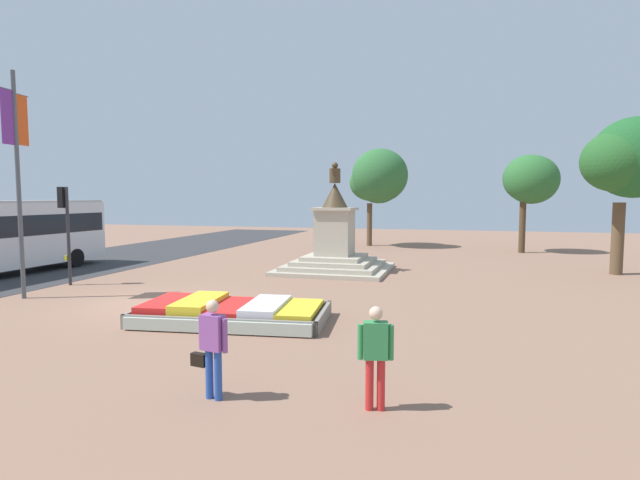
{
  "coord_description": "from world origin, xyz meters",
  "views": [
    {
      "loc": [
        9.22,
        -13.67,
        3.36
      ],
      "look_at": [
        4.28,
        3.94,
        1.8
      ],
      "focal_mm": 28.0,
      "sensor_mm": 36.0,
      "label": 1
    }
  ],
  "objects_px": {
    "pedestrian_near_planter": "(376,351)",
    "statue_monument": "(335,248)",
    "banner_pole": "(18,173)",
    "flower_planter": "(230,313)",
    "traffic_light_mid_block": "(65,218)",
    "pedestrian_with_handbag": "(212,343)"
  },
  "relations": [
    {
      "from": "banner_pole",
      "to": "pedestrian_with_handbag",
      "type": "relative_size",
      "value": 4.44
    },
    {
      "from": "traffic_light_mid_block",
      "to": "banner_pole",
      "type": "relative_size",
      "value": 0.5
    },
    {
      "from": "statue_monument",
      "to": "banner_pole",
      "type": "bearing_deg",
      "value": -134.19
    },
    {
      "from": "statue_monument",
      "to": "pedestrian_near_planter",
      "type": "relative_size",
      "value": 2.97
    },
    {
      "from": "banner_pole",
      "to": "pedestrian_near_planter",
      "type": "xyz_separation_m",
      "value": [
        12.77,
        -5.57,
        -3.2
      ]
    },
    {
      "from": "flower_planter",
      "to": "pedestrian_with_handbag",
      "type": "xyz_separation_m",
      "value": [
        2.03,
        -4.85,
        0.7
      ]
    },
    {
      "from": "banner_pole",
      "to": "flower_planter",
      "type": "bearing_deg",
      "value": -7.23
    },
    {
      "from": "flower_planter",
      "to": "traffic_light_mid_block",
      "type": "distance_m",
      "value": 9.55
    },
    {
      "from": "flower_planter",
      "to": "traffic_light_mid_block",
      "type": "height_order",
      "value": "traffic_light_mid_block"
    },
    {
      "from": "flower_planter",
      "to": "banner_pole",
      "type": "height_order",
      "value": "banner_pole"
    },
    {
      "from": "traffic_light_mid_block",
      "to": "pedestrian_with_handbag",
      "type": "distance_m",
      "value": 13.6
    },
    {
      "from": "statue_monument",
      "to": "traffic_light_mid_block",
      "type": "bearing_deg",
      "value": -145.27
    },
    {
      "from": "traffic_light_mid_block",
      "to": "banner_pole",
      "type": "xyz_separation_m",
      "value": [
        0.5,
        -2.52,
        1.57
      ]
    },
    {
      "from": "statue_monument",
      "to": "banner_pole",
      "type": "distance_m",
      "value": 12.64
    },
    {
      "from": "statue_monument",
      "to": "pedestrian_near_planter",
      "type": "xyz_separation_m",
      "value": [
        4.23,
        -14.36,
        -0.1
      ]
    },
    {
      "from": "flower_planter",
      "to": "pedestrian_with_handbag",
      "type": "bearing_deg",
      "value": -67.25
    },
    {
      "from": "banner_pole",
      "to": "statue_monument",
      "type": "bearing_deg",
      "value": 45.81
    },
    {
      "from": "pedestrian_near_planter",
      "to": "statue_monument",
      "type": "bearing_deg",
      "value": 106.42
    },
    {
      "from": "statue_monument",
      "to": "pedestrian_near_planter",
      "type": "height_order",
      "value": "statue_monument"
    },
    {
      "from": "flower_planter",
      "to": "traffic_light_mid_block",
      "type": "relative_size",
      "value": 1.42
    },
    {
      "from": "pedestrian_with_handbag",
      "to": "statue_monument",
      "type": "bearing_deg",
      "value": 96.02
    },
    {
      "from": "statue_monument",
      "to": "banner_pole",
      "type": "height_order",
      "value": "banner_pole"
    }
  ]
}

